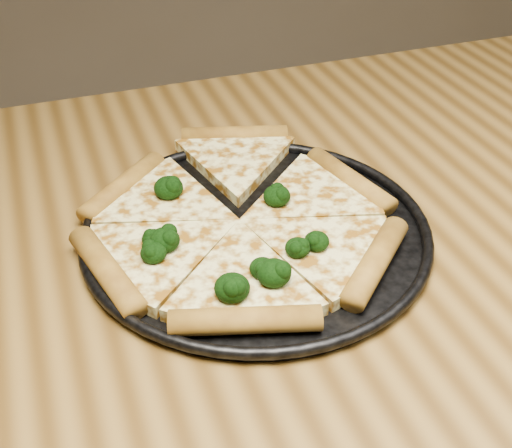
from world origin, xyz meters
name	(u,v)px	position (x,y,z in m)	size (l,w,h in m)	color
dining_table	(311,332)	(0.00, 0.00, 0.66)	(1.20, 0.90, 0.75)	brown
pizza_pan	(256,231)	(-0.04, 0.06, 0.76)	(0.35, 0.35, 0.02)	black
pizza	(239,218)	(-0.05, 0.07, 0.77)	(0.33, 0.37, 0.02)	#F0E793
broccoli_florets	(226,240)	(-0.08, 0.03, 0.78)	(0.17, 0.20, 0.02)	black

